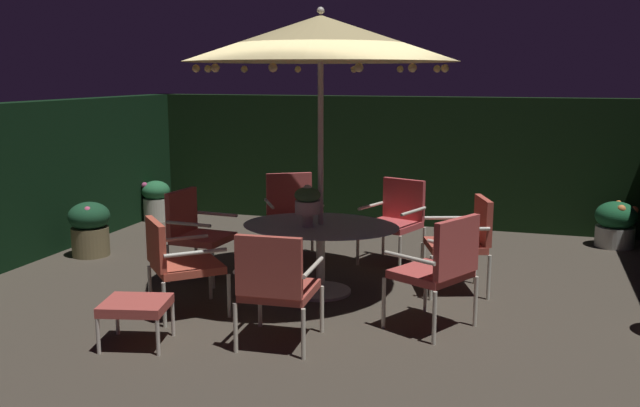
{
  "coord_description": "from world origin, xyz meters",
  "views": [
    {
      "loc": [
        2.02,
        -6.62,
        2.22
      ],
      "look_at": [
        0.01,
        -0.11,
        0.94
      ],
      "focal_mm": 38.91,
      "sensor_mm": 36.0,
      "label": 1
    }
  ],
  "objects_px": {
    "patio_chair_north": "(396,216)",
    "patio_chair_east": "(195,228)",
    "patio_chair_southeast": "(177,259)",
    "potted_plant_left_far": "(616,223)",
    "patio_chair_southwest": "(441,264)",
    "patio_chair_west": "(465,237)",
    "potted_plant_back_left": "(90,227)",
    "potted_plant_back_center": "(156,199)",
    "patio_dining_table": "(321,238)",
    "centerpiece_planter": "(307,201)",
    "patio_chair_south": "(276,282)",
    "ottoman_footrest": "(136,307)",
    "patio_chair_northeast": "(292,211)",
    "patio_umbrella": "(321,39)"
  },
  "relations": [
    {
      "from": "patio_chair_north",
      "to": "patio_chair_east",
      "type": "relative_size",
      "value": 1.02
    },
    {
      "from": "patio_chair_southeast",
      "to": "potted_plant_left_far",
      "type": "xyz_separation_m",
      "value": [
        4.17,
        3.97,
        -0.22
      ]
    },
    {
      "from": "patio_chair_southeast",
      "to": "patio_chair_north",
      "type": "bearing_deg",
      "value": 56.34
    },
    {
      "from": "patio_chair_southwest",
      "to": "patio_chair_west",
      "type": "distance_m",
      "value": 1.18
    },
    {
      "from": "patio_chair_west",
      "to": "potted_plant_back_left",
      "type": "bearing_deg",
      "value": 178.68
    },
    {
      "from": "patio_chair_southwest",
      "to": "potted_plant_back_center",
      "type": "bearing_deg",
      "value": 144.64
    },
    {
      "from": "patio_dining_table",
      "to": "centerpiece_planter",
      "type": "xyz_separation_m",
      "value": [
        -0.09,
        -0.14,
        0.4
      ]
    },
    {
      "from": "patio_chair_north",
      "to": "patio_chair_east",
      "type": "distance_m",
      "value": 2.35
    },
    {
      "from": "patio_chair_south",
      "to": "ottoman_footrest",
      "type": "height_order",
      "value": "patio_chair_south"
    },
    {
      "from": "patio_chair_southeast",
      "to": "patio_chair_west",
      "type": "bearing_deg",
      "value": 30.71
    },
    {
      "from": "patio_chair_south",
      "to": "ottoman_footrest",
      "type": "relative_size",
      "value": 1.6
    },
    {
      "from": "centerpiece_planter",
      "to": "patio_chair_west",
      "type": "distance_m",
      "value": 1.66
    },
    {
      "from": "patio_dining_table",
      "to": "patio_chair_east",
      "type": "height_order",
      "value": "patio_chair_east"
    },
    {
      "from": "patio_dining_table",
      "to": "patio_chair_southwest",
      "type": "distance_m",
      "value": 1.48
    },
    {
      "from": "patio_chair_southwest",
      "to": "potted_plant_back_center",
      "type": "distance_m",
      "value": 5.84
    },
    {
      "from": "potted_plant_left_far",
      "to": "patio_chair_northeast",
      "type": "bearing_deg",
      "value": -156.23
    },
    {
      "from": "centerpiece_planter",
      "to": "patio_chair_northeast",
      "type": "relative_size",
      "value": 0.42
    },
    {
      "from": "patio_chair_east",
      "to": "ottoman_footrest",
      "type": "height_order",
      "value": "patio_chair_east"
    },
    {
      "from": "patio_chair_north",
      "to": "patio_chair_southeast",
      "type": "xyz_separation_m",
      "value": [
        -1.59,
        -2.39,
        -0.04
      ]
    },
    {
      "from": "patio_umbrella",
      "to": "patio_chair_east",
      "type": "xyz_separation_m",
      "value": [
        -1.47,
        0.12,
        -1.99
      ]
    },
    {
      "from": "centerpiece_planter",
      "to": "ottoman_footrest",
      "type": "bearing_deg",
      "value": -120.36
    },
    {
      "from": "centerpiece_planter",
      "to": "potted_plant_back_left",
      "type": "xyz_separation_m",
      "value": [
        -3.06,
        0.72,
        -0.62
      ]
    },
    {
      "from": "centerpiece_planter",
      "to": "patio_chair_west",
      "type": "xyz_separation_m",
      "value": [
        1.49,
        0.62,
        -0.4
      ]
    },
    {
      "from": "patio_chair_southwest",
      "to": "potted_plant_back_center",
      "type": "height_order",
      "value": "patio_chair_southwest"
    },
    {
      "from": "centerpiece_planter",
      "to": "patio_chair_southwest",
      "type": "height_order",
      "value": "centerpiece_planter"
    },
    {
      "from": "patio_chair_southeast",
      "to": "patio_chair_southwest",
      "type": "distance_m",
      "value": 2.4
    },
    {
      "from": "ottoman_footrest",
      "to": "potted_plant_left_far",
      "type": "relative_size",
      "value": 1.03
    },
    {
      "from": "patio_chair_southeast",
      "to": "ottoman_footrest",
      "type": "xyz_separation_m",
      "value": [
        0.04,
        -0.77,
        -0.2
      ]
    },
    {
      "from": "patio_dining_table",
      "to": "patio_umbrella",
      "type": "height_order",
      "value": "patio_umbrella"
    },
    {
      "from": "patio_umbrella",
      "to": "patio_chair_north",
      "type": "relative_size",
      "value": 2.89
    },
    {
      "from": "patio_chair_north",
      "to": "potted_plant_back_center",
      "type": "height_order",
      "value": "patio_chair_north"
    },
    {
      "from": "patio_umbrella",
      "to": "patio_chair_south",
      "type": "bearing_deg",
      "value": -87.05
    },
    {
      "from": "patio_chair_east",
      "to": "potted_plant_back_center",
      "type": "bearing_deg",
      "value": 127.78
    },
    {
      "from": "ottoman_footrest",
      "to": "patio_chair_southeast",
      "type": "bearing_deg",
      "value": 92.64
    },
    {
      "from": "patio_umbrella",
      "to": "patio_chair_west",
      "type": "relative_size",
      "value": 2.9
    },
    {
      "from": "patio_chair_southeast",
      "to": "potted_plant_left_far",
      "type": "height_order",
      "value": "patio_chair_southeast"
    },
    {
      "from": "ottoman_footrest",
      "to": "potted_plant_back_left",
      "type": "height_order",
      "value": "potted_plant_back_left"
    },
    {
      "from": "patio_dining_table",
      "to": "patio_chair_southeast",
      "type": "relative_size",
      "value": 1.77
    },
    {
      "from": "patio_umbrella",
      "to": "potted_plant_back_center",
      "type": "distance_m",
      "value": 4.9
    },
    {
      "from": "patio_umbrella",
      "to": "ottoman_footrest",
      "type": "relative_size",
      "value": 4.65
    },
    {
      "from": "patio_chair_northeast",
      "to": "patio_chair_southeast",
      "type": "xyz_separation_m",
      "value": [
        -0.32,
        -2.28,
        -0.04
      ]
    },
    {
      "from": "patio_chair_east",
      "to": "ottoman_footrest",
      "type": "distance_m",
      "value": 1.95
    },
    {
      "from": "potted_plant_left_far",
      "to": "patio_chair_north",
      "type": "bearing_deg",
      "value": -148.44
    },
    {
      "from": "patio_chair_east",
      "to": "patio_chair_west",
      "type": "xyz_separation_m",
      "value": [
        2.87,
        0.35,
        0.03
      ]
    },
    {
      "from": "patio_chair_southeast",
      "to": "patio_chair_west",
      "type": "relative_size",
      "value": 0.92
    },
    {
      "from": "patio_dining_table",
      "to": "centerpiece_planter",
      "type": "distance_m",
      "value": 0.43
    },
    {
      "from": "patio_umbrella",
      "to": "patio_chair_northeast",
      "type": "relative_size",
      "value": 2.81
    },
    {
      "from": "patio_umbrella",
      "to": "potted_plant_back_left",
      "type": "bearing_deg",
      "value": 169.62
    },
    {
      "from": "potted_plant_back_left",
      "to": "potted_plant_back_center",
      "type": "relative_size",
      "value": 1.1
    },
    {
      "from": "patio_chair_northeast",
      "to": "potted_plant_back_left",
      "type": "bearing_deg",
      "value": -163.65
    }
  ]
}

